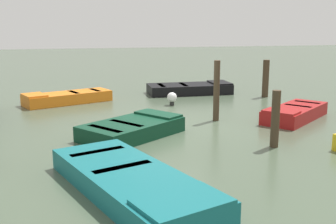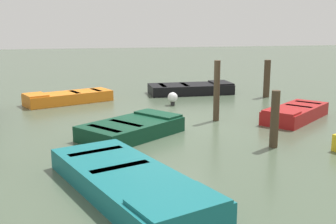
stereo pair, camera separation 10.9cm
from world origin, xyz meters
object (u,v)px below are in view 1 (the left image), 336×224
object	(u,v)px
mooring_piling_near_left	(266,78)
rowboat_black	(190,88)
rowboat_red	(295,113)
mooring_piling_near_right	(275,119)
mooring_piling_mid_left	(217,91)
marker_buoy	(172,98)
rowboat_orange	(67,97)
rowboat_dark_green	(132,128)
rowboat_teal	(132,182)

from	to	relation	value
mooring_piling_near_left	rowboat_black	bearing A→B (deg)	60.86
rowboat_red	mooring_piling_near_right	size ratio (longest dim) A/B	2.09
mooring_piling_mid_left	marker_buoy	size ratio (longest dim) A/B	3.87
rowboat_orange	rowboat_dark_green	bearing A→B (deg)	85.82
rowboat_teal	mooring_piling_near_left	xyz separation A→B (m)	(8.51, -6.79, 0.54)
rowboat_dark_green	rowboat_red	xyz separation A→B (m)	(0.76, -5.23, -0.00)
rowboat_dark_green	rowboat_teal	xyz separation A→B (m)	(-3.78, 0.60, -0.00)
rowboat_black	marker_buoy	distance (m)	2.75
rowboat_teal	marker_buoy	distance (m)	8.12
rowboat_orange	mooring_piling_near_left	size ratio (longest dim) A/B	2.24
mooring_piling_near_right	rowboat_orange	bearing A→B (deg)	34.82
rowboat_dark_green	mooring_piling_near_left	distance (m)	7.81
rowboat_orange	rowboat_red	distance (m)	8.22
rowboat_teal	rowboat_red	world-z (taller)	same
rowboat_dark_green	rowboat_red	size ratio (longest dim) A/B	1.05
rowboat_orange	mooring_piling_near_left	world-z (taller)	mooring_piling_near_left
marker_buoy	rowboat_black	bearing A→B (deg)	-30.51
mooring_piling_near_right	marker_buoy	world-z (taller)	mooring_piling_near_right
rowboat_orange	mooring_piling_near_left	distance (m)	7.90
mooring_piling_near_left	marker_buoy	xyz separation A→B (m)	(-0.84, 4.13, -0.47)
rowboat_orange	mooring_piling_mid_left	bearing A→B (deg)	115.98
mooring_piling_near_left	mooring_piling_mid_left	bearing A→B (deg)	136.00
rowboat_dark_green	mooring_piling_near_left	world-z (taller)	mooring_piling_near_left
rowboat_orange	rowboat_red	size ratio (longest dim) A/B	1.16
rowboat_black	marker_buoy	world-z (taller)	marker_buoy
rowboat_teal	rowboat_red	bearing A→B (deg)	108.27
rowboat_teal	mooring_piling_mid_left	world-z (taller)	mooring_piling_mid_left
rowboat_orange	rowboat_teal	distance (m)	9.06
rowboat_red	marker_buoy	size ratio (longest dim) A/B	6.05
rowboat_orange	marker_buoy	bearing A→B (deg)	138.57
rowboat_black	mooring_piling_near_left	bearing A→B (deg)	-28.04
rowboat_orange	rowboat_teal	size ratio (longest dim) A/B	0.79
rowboat_black	mooring_piling_near_right	xyz separation A→B (m)	(-8.04, 0.27, 0.48)
rowboat_teal	mooring_piling_mid_left	distance (m)	6.06
rowboat_dark_green	mooring_piling_near_left	xyz separation A→B (m)	(4.73, -6.19, 0.54)
rowboat_orange	mooring_piling_near_left	xyz separation A→B (m)	(-0.48, -7.87, 0.54)
rowboat_red	mooring_piling_mid_left	xyz separation A→B (m)	(0.43, 2.45, 0.71)
rowboat_dark_green	rowboat_teal	world-z (taller)	same
mooring_piling_mid_left	marker_buoy	xyz separation A→B (m)	(2.70, 0.72, -0.64)
rowboat_black	mooring_piling_mid_left	world-z (taller)	mooring_piling_mid_left
mooring_piling_near_left	rowboat_orange	bearing A→B (deg)	86.51
rowboat_dark_green	rowboat_black	size ratio (longest dim) A/B	0.86
mooring_piling_mid_left	mooring_piling_near_right	world-z (taller)	mooring_piling_mid_left
rowboat_orange	mooring_piling_near_right	bearing A→B (deg)	102.80
rowboat_dark_green	marker_buoy	world-z (taller)	marker_buoy
mooring_piling_mid_left	rowboat_dark_green	bearing A→B (deg)	113.22
mooring_piling_mid_left	mooring_piling_near_left	bearing A→B (deg)	-44.00
rowboat_orange	rowboat_teal	world-z (taller)	same
rowboat_red	mooring_piling_mid_left	distance (m)	2.59
rowboat_black	marker_buoy	size ratio (longest dim) A/B	7.34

